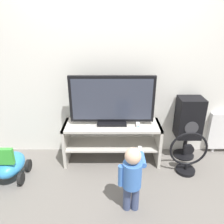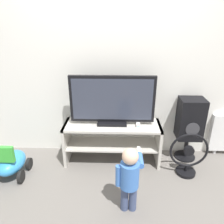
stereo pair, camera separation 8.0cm
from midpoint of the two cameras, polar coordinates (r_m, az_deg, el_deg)
ground_plane at (r=2.96m, az=0.72°, el=-14.64°), size 16.00×16.00×0.00m
wall_back at (r=2.87m, az=1.07°, el=12.93°), size 10.00×0.06×2.60m
tv_stand at (r=2.92m, az=0.84°, el=-6.48°), size 1.26×0.41×0.55m
television at (r=2.73m, az=0.91°, el=2.86°), size 1.06×0.20×0.64m
game_console at (r=2.83m, az=7.58°, el=-3.09°), size 0.05×0.16×0.04m
remote_primary at (r=2.76m, az=-6.00°, el=-3.85°), size 0.09×0.13×0.03m
child at (r=2.20m, az=5.73°, el=-16.04°), size 0.28×0.43×0.73m
speaker_tower at (r=3.08m, az=20.40°, el=-2.11°), size 0.32×0.29×0.88m
floor_fan at (r=2.90m, az=19.99°, el=-10.82°), size 0.47×0.24×0.57m
ride_on_toy at (r=3.00m, az=-24.21°, el=-11.98°), size 0.36×0.46×0.49m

